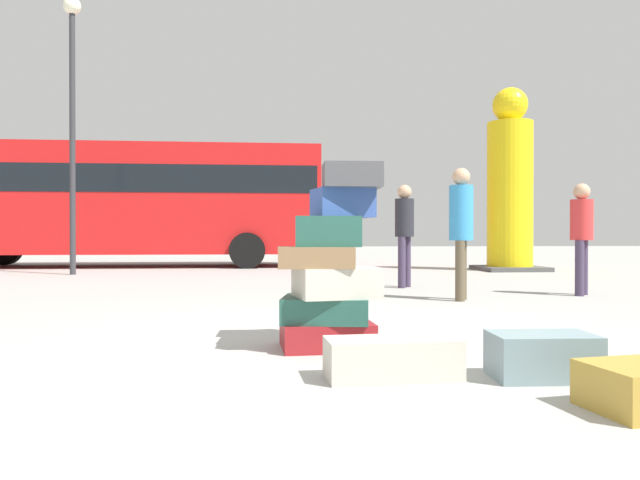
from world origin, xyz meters
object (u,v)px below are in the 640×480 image
Objects in this scene: suitcase_brown_foreground_near at (331,279)px; person_tourist_with_camera at (461,222)px; parked_bus at (119,198)px; lamp_post at (72,93)px; person_passerby_in_red at (582,229)px; suitcase_tower at (331,271)px; person_bearded_onlooker at (404,226)px; suitcase_slate_foreground_far at (543,356)px; yellow_dummy_statue at (510,189)px; suitcase_cream_left_side at (392,358)px.

person_tourist_with_camera is at bearing 34.90° from suitcase_brown_foreground_near.
lamp_post is (-0.14, -3.24, 1.99)m from parked_bus.
suitcase_brown_foreground_near is 3.72m from person_passerby_in_red.
suitcase_brown_foreground_near is at bearing -50.11° from person_tourist_with_camera.
person_tourist_with_camera is at bearing 56.22° from suitcase_tower.
person_passerby_in_red is at bearing 41.71° from suitcase_tower.
parked_bus is at bearing -118.70° from person_tourist_with_camera.
person_bearded_onlooker is at bearing -30.13° from lamp_post.
lamp_post is (-5.66, 9.46, 3.70)m from suitcase_slate_foreground_far.
person_passerby_in_red is at bearing 60.95° from suitcase_slate_foreground_far.
yellow_dummy_statue is at bearing 72.97° from suitcase_brown_foreground_near.
suitcase_tower is 1.56m from suitcase_slate_foreground_far.
yellow_dummy_statue is (3.53, 4.23, 0.95)m from person_bearded_onlooker.
suitcase_cream_left_side is at bearing -69.43° from parked_bus.
suitcase_tower is 1.78× the size of suitcase_cream_left_side.
suitcase_brown_foreground_near is (0.27, 2.50, -0.25)m from suitcase_tower.
suitcase_brown_foreground_near is at bearing 3.86° from person_bearded_onlooker.
parked_bus is at bearing 164.70° from yellow_dummy_statue.
person_passerby_in_red reaches higher than suitcase_brown_foreground_near.
suitcase_tower is at bearing -120.00° from yellow_dummy_statue.
suitcase_slate_foreground_far is 4.15m from person_tourist_with_camera.
suitcase_tower is 0.81× the size of person_tourist_with_camera.
person_tourist_with_camera is at bearing -118.06° from yellow_dummy_statue.
yellow_dummy_statue reaches higher than person_tourist_with_camera.
lamp_post is (-6.24, 3.62, 2.86)m from person_bearded_onlooker.
person_tourist_with_camera reaches higher than suitcase_slate_foreground_far.
yellow_dummy_statue is 9.98m from lamp_post.
suitcase_brown_foreground_near is at bearing -34.20° from person_passerby_in_red.
suitcase_slate_foreground_far is 0.34× the size of person_tourist_with_camera.
yellow_dummy_statue reaches higher than suitcase_cream_left_side.
suitcase_cream_left_side is 5.99m from person_bearded_onlooker.
suitcase_brown_foreground_near is 0.06× the size of parked_bus.
person_tourist_with_camera reaches higher than suitcase_tower.
person_tourist_with_camera is 10.85m from parked_bus.
suitcase_slate_foreground_far is 5.25m from person_passerby_in_red.
person_bearded_onlooker is 0.97× the size of person_tourist_with_camera.
yellow_dummy_statue is at bearing -152.43° from person_passerby_in_red.
suitcase_brown_foreground_near is 0.14× the size of yellow_dummy_statue.
lamp_post is (-6.53, 5.49, 2.84)m from person_tourist_with_camera.
suitcase_tower is 12.55m from parked_bus.
suitcase_cream_left_side is (-0.85, 0.08, -0.01)m from suitcase_slate_foreground_far.
suitcase_slate_foreground_far is at bearing -9.29° from suitcase_cream_left_side.
person_bearded_onlooker reaches higher than suitcase_brown_foreground_near.
parked_bus reaches higher than person_tourist_with_camera.
yellow_dummy_statue is at bearing 70.27° from suitcase_slate_foreground_far.
person_bearded_onlooker reaches higher than suitcase_slate_foreground_far.
suitcase_tower is at bearing -6.81° from person_passerby_in_red.
suitcase_brown_foreground_near is at bearing -62.69° from parked_bus.
person_tourist_with_camera is (1.97, 2.95, 0.43)m from suitcase_tower.
yellow_dummy_statue is at bearing 3.53° from lamp_post.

